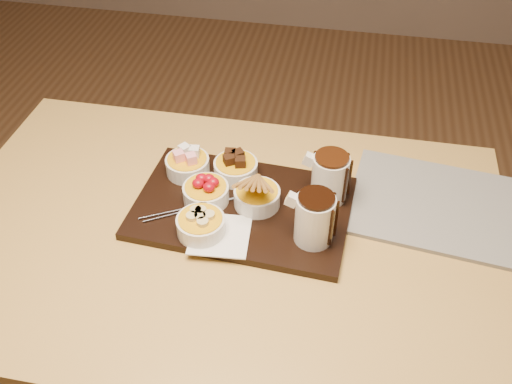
% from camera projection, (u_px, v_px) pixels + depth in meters
% --- Properties ---
extents(dining_table, '(1.20, 0.80, 0.75)m').
position_uv_depth(dining_table, '(223.00, 261.00, 1.27)').
color(dining_table, tan).
rests_on(dining_table, ground).
extents(serving_board, '(0.48, 0.33, 0.02)m').
position_uv_depth(serving_board, '(242.00, 208.00, 1.24)').
color(serving_board, black).
rests_on(serving_board, dining_table).
extents(napkin, '(0.13, 0.13, 0.00)m').
position_uv_depth(napkin, '(220.00, 235.00, 1.16)').
color(napkin, white).
rests_on(napkin, serving_board).
extents(bowl_marshmallows, '(0.10, 0.10, 0.04)m').
position_uv_depth(bowl_marshmallows, '(188.00, 166.00, 1.30)').
color(bowl_marshmallows, silver).
rests_on(bowl_marshmallows, serving_board).
extents(bowl_cake, '(0.10, 0.10, 0.04)m').
position_uv_depth(bowl_cake, '(236.00, 169.00, 1.29)').
color(bowl_cake, silver).
rests_on(bowl_cake, serving_board).
extents(bowl_strawberries, '(0.10, 0.10, 0.04)m').
position_uv_depth(bowl_strawberries, '(206.00, 193.00, 1.23)').
color(bowl_strawberries, silver).
rests_on(bowl_strawberries, serving_board).
extents(bowl_biscotti, '(0.10, 0.10, 0.04)m').
position_uv_depth(bowl_biscotti, '(257.00, 197.00, 1.22)').
color(bowl_biscotti, silver).
rests_on(bowl_biscotti, serving_board).
extents(bowl_bananas, '(0.10, 0.10, 0.04)m').
position_uv_depth(bowl_bananas, '(201.00, 226.00, 1.16)').
color(bowl_bananas, silver).
rests_on(bowl_bananas, serving_board).
extents(pitcher_dark_chocolate, '(0.08, 0.08, 0.11)m').
position_uv_depth(pitcher_dark_chocolate, '(315.00, 219.00, 1.12)').
color(pitcher_dark_chocolate, silver).
rests_on(pitcher_dark_chocolate, serving_board).
extents(pitcher_milk_chocolate, '(0.08, 0.08, 0.11)m').
position_uv_depth(pitcher_milk_chocolate, '(330.00, 178.00, 1.22)').
color(pitcher_milk_chocolate, silver).
rests_on(pitcher_milk_chocolate, serving_board).
extents(fondue_skewers, '(0.15, 0.24, 0.01)m').
position_uv_depth(fondue_skewers, '(198.00, 206.00, 1.23)').
color(fondue_skewers, silver).
rests_on(fondue_skewers, serving_board).
extents(newspaper, '(0.39, 0.33, 0.01)m').
position_uv_depth(newspaper, '(433.00, 205.00, 1.25)').
color(newspaper, beige).
rests_on(newspaper, dining_table).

